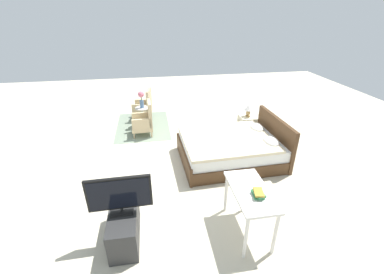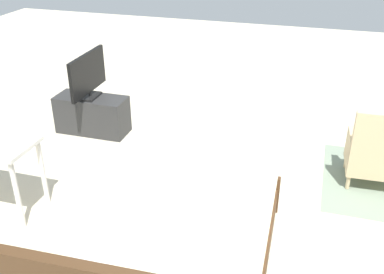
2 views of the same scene
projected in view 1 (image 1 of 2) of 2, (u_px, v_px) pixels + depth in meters
name	position (u px, v px, depth m)	size (l,w,h in m)	color
ground_plane	(181.00, 160.00, 5.86)	(16.00, 16.00, 0.00)	beige
floor_rug	(143.00, 126.00, 7.56)	(2.10, 1.50, 0.01)	gray
bed	(232.00, 148.00, 5.75)	(1.72, 2.23, 0.96)	#472D19
armchair_by_window_left	(144.00, 107.00, 7.89)	(0.62, 0.62, 0.92)	#CCB284
armchair_by_window_right	(144.00, 121.00, 6.90)	(0.56, 0.56, 0.92)	#CCB284
side_table	(143.00, 115.00, 7.41)	(0.40, 0.40, 0.57)	beige
flower_vase	(141.00, 98.00, 7.18)	(0.17, 0.17, 0.48)	#4C709E
nightstand	(247.00, 126.00, 6.90)	(0.44, 0.41, 0.55)	beige
table_lamp	(248.00, 109.00, 6.68)	(0.22, 0.22, 0.33)	tan
tv_stand	(124.00, 225.00, 3.79)	(0.96, 0.40, 0.51)	#2D2D2D
tv_flatscreen	(120.00, 195.00, 3.53)	(0.21, 0.89, 0.59)	black
vanity_desk	(250.00, 197.00, 3.74)	(1.04, 0.52, 0.77)	silver
book_stack	(258.00, 194.00, 3.56)	(0.22, 0.16, 0.08)	#337A47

